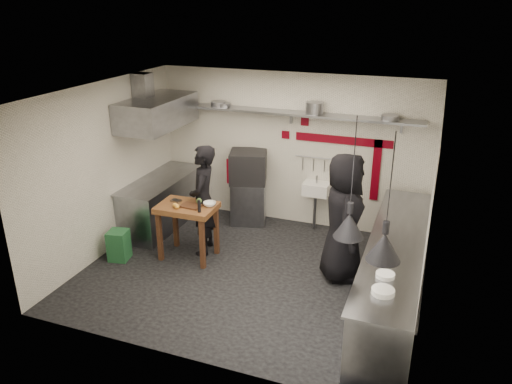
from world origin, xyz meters
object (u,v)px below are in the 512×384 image
(combi_oven, at_px, (248,167))
(green_bin, at_px, (119,245))
(oven_stand, at_px, (248,202))
(chef_right, at_px, (343,218))
(prep_table, at_px, (188,231))
(chef_left, at_px, (203,200))

(combi_oven, relative_size, green_bin, 1.31)
(oven_stand, relative_size, green_bin, 1.60)
(green_bin, bearing_deg, combi_oven, 55.92)
(green_bin, bearing_deg, chef_right, 11.91)
(prep_table, bearing_deg, chef_right, 4.29)
(combi_oven, xyz_separation_m, prep_table, (-0.41, -1.65, -0.63))
(oven_stand, bearing_deg, chef_right, -49.89)
(oven_stand, height_order, chef_left, chef_left)
(oven_stand, bearing_deg, green_bin, -140.70)
(chef_right, bearing_deg, green_bin, 86.64)
(chef_left, height_order, chef_right, chef_right)
(combi_oven, height_order, green_bin, combi_oven)
(oven_stand, distance_m, chef_right, 2.51)
(chef_right, bearing_deg, chef_left, 74.30)
(chef_left, bearing_deg, chef_right, 74.66)
(green_bin, bearing_deg, prep_table, 24.80)
(chef_left, xyz_separation_m, chef_right, (2.29, -0.02, 0.06))
(combi_oven, bearing_deg, green_bin, -140.17)
(prep_table, distance_m, chef_right, 2.52)
(oven_stand, bearing_deg, chef_left, -117.20)
(prep_table, relative_size, chef_left, 0.50)
(prep_table, bearing_deg, green_bin, -156.95)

